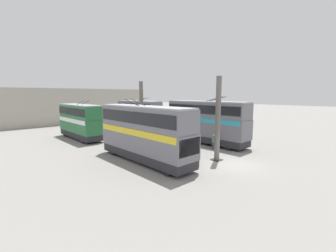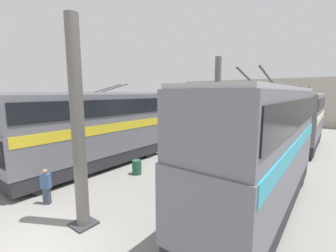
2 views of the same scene
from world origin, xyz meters
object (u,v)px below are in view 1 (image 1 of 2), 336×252
object	(u,v)px
person_by_right_row	(198,157)
oil_drum	(162,150)
bus_left_near	(206,119)
person_aisle_midway	(162,137)
person_by_left_row	(214,141)
bus_right_far	(80,119)
bus_left_far	(139,114)
bus_right_mid	(144,130)

from	to	relation	value
person_by_right_row	oil_drum	xyz separation A→B (m)	(5.29, -0.59, -0.44)
bus_left_near	oil_drum	xyz separation A→B (m)	(-0.11, 7.49, -2.60)
person_aisle_midway	person_by_left_row	bearing A→B (deg)	178.33
bus_right_far	bus_left_far	bearing A→B (deg)	-87.13
bus_right_far	person_by_right_row	size ratio (longest dim) A/B	5.63
person_by_right_row	person_aisle_midway	bearing A→B (deg)	128.94
bus_right_far	person_aisle_midway	xyz separation A→B (m)	(-10.48, -6.02, -1.81)
bus_left_far	person_by_right_row	size ratio (longest dim) A/B	5.77
bus_right_mid	person_by_left_row	xyz separation A→B (m)	(-1.73, -8.47, -2.01)
bus_left_far	person_aisle_midway	size ratio (longest dim) A/B	5.65
person_by_left_row	oil_drum	world-z (taller)	person_by_left_row
bus_left_near	bus_left_far	size ratio (longest dim) A/B	1.15
person_by_right_row	oil_drum	distance (m)	5.34
bus_left_near	person_aisle_midway	xyz separation A→B (m)	(3.42, 4.43, -2.14)
person_by_right_row	person_by_left_row	distance (m)	6.69
person_by_left_row	bus_left_far	bearing A→B (deg)	156.22
bus_right_mid	person_aisle_midway	xyz separation A→B (m)	(4.33, -6.02, -2.03)
person_by_left_row	bus_right_far	bearing A→B (deg)	-170.05
bus_right_mid	person_aisle_midway	size ratio (longest dim) A/B	6.52
person_by_right_row	bus_right_mid	bearing A→B (deg)	179.25
person_by_right_row	bus_left_near	bearing A→B (deg)	95.18
bus_left_far	person_by_left_row	size ratio (longest dim) A/B	5.58
bus_right_far	oil_drum	size ratio (longest dim) A/B	10.43
bus_left_far	bus_right_far	size ratio (longest dim) A/B	1.03
bus_right_mid	person_by_right_row	xyz separation A→B (m)	(-4.49, -2.37, -2.05)
person_aisle_midway	oil_drum	xyz separation A→B (m)	(-3.53, 3.06, -0.46)
bus_left_near	person_by_right_row	size ratio (longest dim) A/B	6.64
bus_right_far	person_by_right_row	bearing A→B (deg)	-173.00
bus_right_mid	person_by_right_row	distance (m)	5.47
bus_left_near	oil_drum	bearing A→B (deg)	90.85
bus_left_near	person_aisle_midway	size ratio (longest dim) A/B	6.50
bus_left_near	person_by_left_row	world-z (taller)	bus_left_near
bus_right_mid	oil_drum	distance (m)	3.95
bus_left_far	person_by_left_row	world-z (taller)	bus_left_far
person_by_right_row	person_by_left_row	bearing A→B (deg)	85.76
bus_right_mid	person_by_right_row	bearing A→B (deg)	-152.18
person_aisle_midway	person_by_right_row	bearing A→B (deg)	133.83
bus_right_far	person_aisle_midway	bearing A→B (deg)	-150.14
bus_right_mid	bus_right_far	distance (m)	14.81
bus_left_near	person_by_left_row	distance (m)	3.93
bus_left_near	oil_drum	distance (m)	7.93
bus_left_near	bus_left_far	xyz separation A→B (m)	(14.42, 0.00, -0.15)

